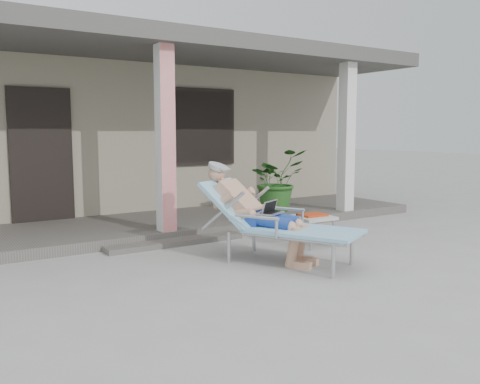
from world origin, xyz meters
TOP-DOWN VIEW (x-y plane):
  - ground at (0.00, 0.00)m, footprint 60.00×60.00m
  - house at (0.00, 6.50)m, footprint 10.40×5.40m
  - porch_deck at (0.00, 3.00)m, footprint 10.00×2.00m
  - porch_overhang at (0.00, 2.95)m, footprint 10.00×2.30m
  - porch_step at (0.00, 1.85)m, footprint 2.00×0.30m
  - lounger at (0.55, 0.46)m, footprint 1.53×2.02m
  - side_table at (1.55, 0.78)m, footprint 0.52×0.52m
  - potted_palm at (2.42, 2.77)m, footprint 1.03×0.90m

SIDE VIEW (x-z plane):
  - ground at x=0.00m, z-range 0.00..0.00m
  - porch_step at x=0.00m, z-range 0.00..0.07m
  - porch_deck at x=0.00m, z-range 0.00..0.15m
  - side_table at x=1.55m, z-range 0.15..0.60m
  - potted_palm at x=2.42m, z-range 0.15..1.26m
  - lounger at x=0.55m, z-range 0.15..1.43m
  - house at x=0.00m, z-range 0.02..3.32m
  - porch_overhang at x=0.00m, z-range 1.36..4.21m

